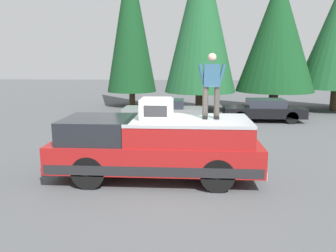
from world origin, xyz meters
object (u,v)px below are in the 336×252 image
person_on_truck_bed (212,84)px  compressor_unit (157,109)px  pickup_truck (156,147)px  parked_car_grey (164,111)px  parked_car_black (264,110)px

person_on_truck_bed → compressor_unit: bearing=98.6°
compressor_unit → pickup_truck: bearing=15.9°
pickup_truck → compressor_unit: compressor_unit is taller
compressor_unit → person_on_truck_bed: (0.21, -1.41, 0.62)m
person_on_truck_bed → parked_car_grey: bearing=12.7°
person_on_truck_bed → parked_car_grey: 8.82m
parked_car_black → parked_car_grey: bearing=96.3°
pickup_truck → parked_car_grey: bearing=3.0°
pickup_truck → compressor_unit: bearing=-164.1°
compressor_unit → parked_car_black: compressor_unit is taller
compressor_unit → parked_car_black: (9.18, -4.71, -1.35)m
compressor_unit → parked_car_black: bearing=-27.2°
pickup_truck → parked_car_grey: 8.48m
compressor_unit → parked_car_black: size_ratio=0.20×
parked_car_black → parked_car_grey: 5.22m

